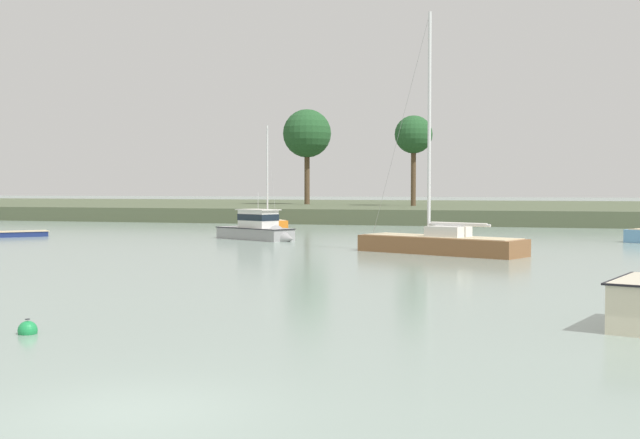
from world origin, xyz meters
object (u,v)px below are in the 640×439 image
(dinghy_navy, at_px, (19,235))
(mooring_buoy_green, at_px, (28,330))
(sailboat_wood, at_px, (441,248))
(sailboat_orange, at_px, (266,226))
(cruiser_grey, at_px, (261,232))

(dinghy_navy, bearing_deg, mooring_buoy_green, -53.87)
(sailboat_wood, bearing_deg, sailboat_orange, 128.02)
(cruiser_grey, bearing_deg, sailboat_orange, 108.32)
(sailboat_orange, bearing_deg, cruiser_grey, -71.68)
(sailboat_orange, relative_size, cruiser_grey, 1.37)
(dinghy_navy, bearing_deg, sailboat_orange, 51.92)
(sailboat_orange, bearing_deg, sailboat_wood, -51.98)
(sailboat_orange, bearing_deg, mooring_buoy_green, -77.01)
(sailboat_wood, height_order, mooring_buoy_green, sailboat_wood)
(mooring_buoy_green, bearing_deg, dinghy_navy, 126.13)
(sailboat_wood, distance_m, dinghy_navy, 31.93)
(sailboat_wood, relative_size, cruiser_grey, 1.98)
(sailboat_orange, xyz_separation_m, cruiser_grey, (5.00, -15.09, 0.30))
(sailboat_wood, height_order, dinghy_navy, sailboat_wood)
(dinghy_navy, xyz_separation_m, cruiser_grey, (17.97, 1.47, 0.37))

